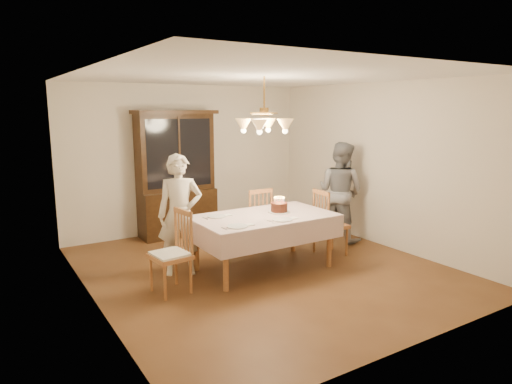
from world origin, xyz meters
TOP-DOWN VIEW (x-y plane):
  - ground at (0.00, 0.00)m, footprint 5.00×5.00m
  - room_shell at (0.00, 0.00)m, footprint 5.00×5.00m
  - dining_table at (0.00, 0.00)m, footprint 1.90×1.10m
  - china_hutch at (-0.34, 2.25)m, footprint 1.38×0.54m
  - chair_far_side at (0.32, 0.75)m, footprint 0.44×0.42m
  - chair_left_end at (-1.39, -0.10)m, footprint 0.47×0.48m
  - chair_right_end at (1.19, -0.00)m, footprint 0.46×0.48m
  - elderly_woman at (-1.04, 0.43)m, footprint 0.69×0.57m
  - adult_in_grey at (1.85, 0.51)m, footprint 0.84×0.96m
  - birthday_cake at (0.28, 0.03)m, footprint 0.30×0.30m
  - place_setting_near_left at (-0.60, -0.34)m, footprint 0.41×0.26m
  - place_setting_near_right at (0.07, -0.35)m, footprint 0.42×0.27m
  - place_setting_far_left at (-0.57, 0.26)m, footprint 0.39×0.24m
  - chandelier at (-0.00, -0.00)m, footprint 0.62×0.62m

SIDE VIEW (x-z plane):
  - ground at x=0.00m, z-range 0.00..0.00m
  - chair_far_side at x=0.32m, z-range -0.06..0.94m
  - chair_right_end at x=1.19m, z-range -0.06..0.94m
  - chair_left_end at x=-1.39m, z-range -0.05..0.95m
  - dining_table at x=0.00m, z-range 0.30..1.06m
  - place_setting_far_left at x=-0.57m, z-range 0.76..0.77m
  - place_setting_near_left at x=-0.60m, z-range 0.76..0.77m
  - place_setting_near_right at x=0.07m, z-range 0.76..0.77m
  - elderly_woman at x=-1.04m, z-range 0.00..1.61m
  - birthday_cake at x=0.28m, z-range 0.71..0.94m
  - adult_in_grey at x=1.85m, z-range 0.00..1.65m
  - china_hutch at x=-0.34m, z-range -0.04..2.12m
  - room_shell at x=0.00m, z-range -0.92..4.08m
  - chandelier at x=0.00m, z-range 1.61..2.34m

